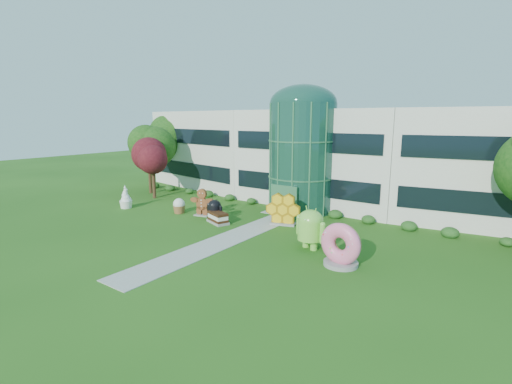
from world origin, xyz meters
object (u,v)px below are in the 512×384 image
Objects in this scene: android_green at (310,226)px; donut at (342,244)px; gingerbread at (202,202)px; android_black at (215,208)px.

android_green reaches higher than donut.
gingerbread is at bearing -169.50° from android_green.
donut is at bearing -27.08° from gingerbread.
android_black is at bearing -168.65° from android_green.
android_green is 1.18× the size of donut.
gingerbread is (-11.71, 2.02, -0.33)m from android_green.
android_green is 1.51× the size of android_black.
android_green reaches higher than gingerbread.
android_black is 1.95m from gingerbread.
android_black is 0.78× the size of donut.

